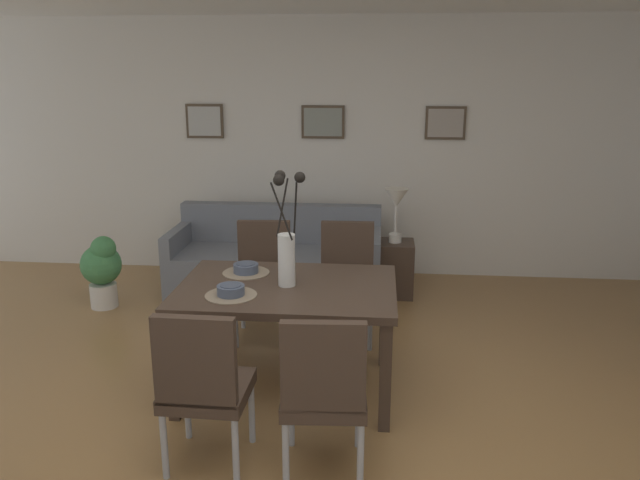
{
  "coord_description": "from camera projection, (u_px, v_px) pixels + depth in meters",
  "views": [
    {
      "loc": [
        0.41,
        -3.17,
        2.09
      ],
      "look_at": [
        0.02,
        0.94,
        0.96
      ],
      "focal_mm": 35.25,
      "sensor_mm": 36.0,
      "label": 1
    }
  ],
  "objects": [
    {
      "name": "bowl_near_left",
      "position": [
        231.0,
        289.0,
        3.85
      ],
      "size": [
        0.17,
        0.17,
        0.07
      ],
      "color": "#475166",
      "rests_on": "dining_table"
    },
    {
      "name": "ground_plane",
      "position": [
        302.0,
        442.0,
        3.63
      ],
      "size": [
        9.0,
        9.0,
        0.0
      ],
      "primitive_type": "plane",
      "color": "olive"
    },
    {
      "name": "placemat_near_right",
      "position": [
        246.0,
        273.0,
        4.29
      ],
      "size": [
        0.32,
        0.32,
        0.01
      ],
      "primitive_type": "cylinder",
      "color": "#7F705B",
      "rests_on": "dining_table"
    },
    {
      "name": "centerpiece_vase",
      "position": [
        287.0,
        243.0,
        3.97
      ],
      "size": [
        0.21,
        0.23,
        0.73
      ],
      "color": "silver",
      "rests_on": "dining_table"
    },
    {
      "name": "framed_picture_right",
      "position": [
        446.0,
        123.0,
        6.18
      ],
      "size": [
        0.39,
        0.03,
        0.32
      ],
      "color": "#473828"
    },
    {
      "name": "dining_chair_near_left",
      "position": [
        203.0,
        382.0,
        3.27
      ],
      "size": [
        0.45,
        0.45,
        0.92
      ],
      "color": "#3D2D23",
      "rests_on": "ground"
    },
    {
      "name": "dining_chair_far_right",
      "position": [
        347.0,
        275.0,
        4.96
      ],
      "size": [
        0.45,
        0.45,
        0.92
      ],
      "color": "#3D2D23",
      "rests_on": "ground"
    },
    {
      "name": "bowl_near_right",
      "position": [
        246.0,
        267.0,
        4.28
      ],
      "size": [
        0.17,
        0.17,
        0.07
      ],
      "color": "#475166",
      "rests_on": "dining_table"
    },
    {
      "name": "sofa",
      "position": [
        277.0,
        263.0,
        6.05
      ],
      "size": [
        1.98,
        0.84,
        0.8
      ],
      "color": "slate",
      "rests_on": "ground"
    },
    {
      "name": "back_wall_panel",
      "position": [
        340.0,
        149.0,
        6.41
      ],
      "size": [
        9.0,
        0.1,
        2.6
      ],
      "primitive_type": "cube",
      "color": "silver",
      "rests_on": "ground"
    },
    {
      "name": "dining_chair_far_left",
      "position": [
        324.0,
        388.0,
        3.21
      ],
      "size": [
        0.47,
        0.47,
        0.92
      ],
      "color": "#3D2D23",
      "rests_on": "ground"
    },
    {
      "name": "table_lamp",
      "position": [
        396.0,
        203.0,
        5.78
      ],
      "size": [
        0.22,
        0.22,
        0.51
      ],
      "color": "beige",
      "rests_on": "side_table"
    },
    {
      "name": "side_table",
      "position": [
        394.0,
        268.0,
        5.95
      ],
      "size": [
        0.36,
        0.36,
        0.52
      ],
      "primitive_type": "cube",
      "color": "#3D2D23",
      "rests_on": "ground"
    },
    {
      "name": "potted_plant",
      "position": [
        102.0,
        268.0,
        5.6
      ],
      "size": [
        0.36,
        0.36,
        0.67
      ],
      "color": "silver",
      "rests_on": "ground"
    },
    {
      "name": "dining_table",
      "position": [
        287.0,
        298.0,
        4.07
      ],
      "size": [
        1.4,
        0.99,
        0.74
      ],
      "color": "#3D2D23",
      "rests_on": "ground"
    },
    {
      "name": "framed_picture_left",
      "position": [
        205.0,
        121.0,
        6.4
      ],
      "size": [
        0.38,
        0.03,
        0.34
      ],
      "color": "#473828"
    },
    {
      "name": "framed_picture_center",
      "position": [
        323.0,
        122.0,
        6.29
      ],
      "size": [
        0.43,
        0.03,
        0.33
      ],
      "color": "#473828"
    },
    {
      "name": "dining_chair_near_right",
      "position": [
        263.0,
        274.0,
        4.99
      ],
      "size": [
        0.47,
        0.47,
        0.92
      ],
      "color": "#3D2D23",
      "rests_on": "ground"
    },
    {
      "name": "placemat_near_left",
      "position": [
        231.0,
        295.0,
        3.86
      ],
      "size": [
        0.32,
        0.32,
        0.01
      ],
      "primitive_type": "cylinder",
      "color": "#7F705B",
      "rests_on": "dining_table"
    }
  ]
}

